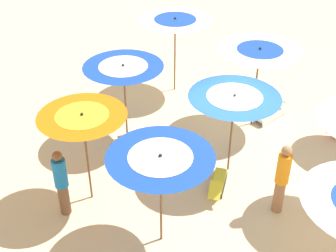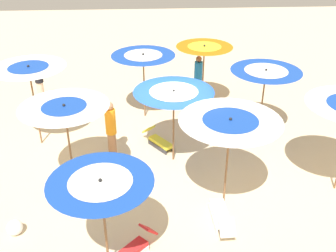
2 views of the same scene
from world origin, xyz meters
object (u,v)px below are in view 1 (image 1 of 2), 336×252
beach_umbrella_3 (160,164)px  beach_umbrella_8 (175,25)px  lounger_0 (271,113)px  lounger_3 (132,147)px  beachgoer_2 (61,182)px  beachgoer_1 (282,178)px  beach_umbrella_5 (259,55)px  beach_umbrella_7 (124,72)px  lounger_1 (218,183)px  beach_umbrella_6 (83,121)px  beach_umbrella_4 (234,104)px

beach_umbrella_3 → beach_umbrella_8: size_ratio=0.91×
lounger_0 → lounger_3: (-4.19, 1.17, 0.01)m
beach_umbrella_3 → beachgoer_2: 2.59m
beachgoer_1 → beachgoer_2: 4.80m
beach_umbrella_5 → beach_umbrella_7: (-3.25, 1.70, -0.16)m
beach_umbrella_3 → lounger_3: size_ratio=1.65×
lounger_1 → beachgoer_2: bearing=117.2°
beach_umbrella_5 → beach_umbrella_7: size_ratio=1.07×
lounger_0 → lounger_3: lounger_3 is taller
beach_umbrella_3 → lounger_0: size_ratio=1.70×
beach_umbrella_7 → beach_umbrella_5: bearing=-27.6°
beach_umbrella_7 → lounger_1: size_ratio=2.00×
beach_umbrella_6 → beachgoer_1: size_ratio=1.31×
lounger_0 → lounger_1: (-3.41, -1.31, 0.00)m
beach_umbrella_5 → lounger_0: 2.12m
beachgoer_2 → beachgoer_1: bearing=-66.1°
beach_umbrella_4 → lounger_3: beach_umbrella_4 is taller
lounger_1 → beach_umbrella_7: bearing=61.5°
lounger_1 → lounger_0: bearing=-15.9°
beachgoer_1 → lounger_1: bearing=84.4°
lounger_0 → beachgoer_1: 3.98m
beachgoer_2 → beach_umbrella_4: bearing=-45.1°
beachgoer_1 → beach_umbrella_4: bearing=56.3°
beach_umbrella_3 → beach_umbrella_7: (1.57, 3.60, 0.00)m
beach_umbrella_4 → beach_umbrella_6: beach_umbrella_6 is taller
beach_umbrella_6 → lounger_0: 6.26m
beach_umbrella_3 → lounger_0: 6.01m
beachgoer_1 → beach_umbrella_8: bearing=45.2°
beach_umbrella_3 → lounger_3: (1.26, 2.89, -1.84)m
beach_umbrella_6 → lounger_0: beach_umbrella_6 is taller
lounger_3 → beachgoer_2: beachgoer_2 is taller
lounger_0 → beachgoer_2: bearing=-4.3°
beach_umbrella_7 → beachgoer_1: beach_umbrella_7 is taller
lounger_0 → beachgoer_2: 6.70m
beach_umbrella_3 → lounger_1: beach_umbrella_3 is taller
beachgoer_1 → beach_umbrella_5: bearing=23.9°
beach_umbrella_3 → beach_umbrella_6: beach_umbrella_6 is taller
beach_umbrella_8 → lounger_0: beach_umbrella_8 is taller
lounger_0 → beach_umbrella_4: bearing=16.9°
beach_umbrella_8 → beach_umbrella_7: bearing=-154.8°
beach_umbrella_3 → beachgoer_1: size_ratio=1.26×
beach_umbrella_7 → lounger_3: beach_umbrella_7 is taller
lounger_3 → beach_umbrella_8: bearing=-51.0°
lounger_1 → lounger_3: lounger_3 is taller
beach_umbrella_6 → lounger_3: bearing=25.6°
beach_umbrella_8 → lounger_1: (-2.31, -4.49, -2.03)m
lounger_1 → lounger_3: bearing=70.5°
beach_umbrella_3 → beachgoer_1: beach_umbrella_3 is taller
beach_umbrella_8 → lounger_3: beach_umbrella_8 is taller
beach_umbrella_5 → beach_umbrella_7: 3.67m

